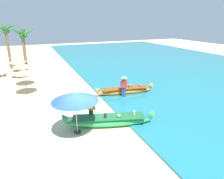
{
  "coord_description": "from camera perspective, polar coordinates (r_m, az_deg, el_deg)",
  "views": [
    {
      "loc": [
        -2.26,
        -8.46,
        5.33
      ],
      "look_at": [
        2.56,
        2.69,
        0.9
      ],
      "focal_mm": 30.37,
      "sensor_mm": 36.0,
      "label": 1
    }
  ],
  "objects": [
    {
      "name": "boat_green_foreground",
      "position": [
        10.26,
        -0.93,
        -9.34
      ],
      "size": [
        4.78,
        2.16,
        0.85
      ],
      "color": "#38B760",
      "rests_on": "ground"
    },
    {
      "name": "ground_plane",
      "position": [
        10.25,
        -7.35,
        -11.48
      ],
      "size": [
        80.0,
        80.0,
        0.0
      ],
      "primitive_type": "plane",
      "color": "beige"
    },
    {
      "name": "parasol_row_3",
      "position": [
        23.09,
        -26.44,
        9.06
      ],
      "size": [
        1.6,
        1.6,
        1.91
      ],
      "color": "#8E6B47",
      "rests_on": "ground"
    },
    {
      "name": "boat_orange_midground",
      "position": [
        14.46,
        3.84,
        -0.37
      ],
      "size": [
        4.5,
        1.4,
        0.82
      ],
      "color": "orange",
      "rests_on": "ground"
    },
    {
      "name": "sea",
      "position": [
        23.79,
        20.97,
        5.89
      ],
      "size": [
        24.0,
        56.0,
        0.1
      ],
      "primitive_type": "cube",
      "color": "teal",
      "rests_on": "ground"
    },
    {
      "name": "parasol_row_1",
      "position": [
        17.87,
        -25.22,
        6.57
      ],
      "size": [
        1.6,
        1.6,
        1.91
      ],
      "color": "#8E6B47",
      "rests_on": "ground"
    },
    {
      "name": "palm_tree_leaning_seaward",
      "position": [
        24.76,
        -29.39,
        14.87
      ],
      "size": [
        2.84,
        2.54,
        5.13
      ],
      "color": "brown",
      "rests_on": "ground"
    },
    {
      "name": "palm_tree_mid_cluster",
      "position": [
        20.45,
        -25.23,
        14.03
      ],
      "size": [
        2.63,
        2.83,
        4.9
      ],
      "color": "brown",
      "rests_on": "ground"
    },
    {
      "name": "parasol_row_0",
      "position": [
        15.63,
        -24.97,
        4.91
      ],
      "size": [
        1.6,
        1.6,
        1.91
      ],
      "color": "#8E6B47",
      "rests_on": "ground"
    },
    {
      "name": "patio_umbrella_large",
      "position": [
        9.09,
        -11.07,
        -2.27
      ],
      "size": [
        2.25,
        2.25,
        2.15
      ],
      "color": "#B7B7BC",
      "rests_on": "ground"
    },
    {
      "name": "parasol_row_2",
      "position": [
        20.46,
        -26.56,
        7.86
      ],
      "size": [
        1.6,
        1.6,
        1.91
      ],
      "color": "#8E6B47",
      "rests_on": "ground"
    },
    {
      "name": "person_vendor_hatted",
      "position": [
        13.61,
        3.65,
        1.25
      ],
      "size": [
        0.55,
        0.49,
        1.66
      ],
      "color": "#3D5BA8",
      "rests_on": "ground"
    },
    {
      "name": "cooler_box",
      "position": [
        10.77,
        9.42,
        -8.87
      ],
      "size": [
        0.49,
        0.37,
        0.34
      ],
      "primitive_type": "cube",
      "rotation": [
        0.0,
        0.0,
        -0.16
      ],
      "color": "blue",
      "rests_on": "ground"
    },
    {
      "name": "person_tourist_customer",
      "position": [
        10.37,
        -6.38,
        -5.52
      ],
      "size": [
        0.48,
        0.55,
        1.56
      ],
      "color": "#333842",
      "rests_on": "ground"
    }
  ]
}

